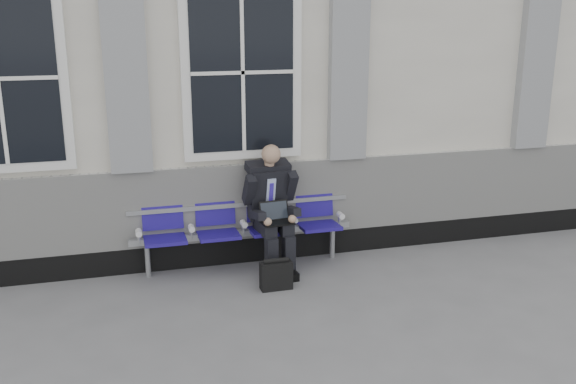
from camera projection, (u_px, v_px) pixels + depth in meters
name	position (u px, v px, depth m)	size (l,w,h in m)	color
ground	(240.00, 319.00, 6.27)	(70.00, 70.00, 0.00)	slate
station_building	(187.00, 62.00, 8.88)	(14.40, 4.40, 4.49)	silver
bench	(242.00, 222.00, 7.43)	(2.60, 0.47, 0.91)	#9EA0A3
businessman	(271.00, 203.00, 7.31)	(0.62, 0.83, 1.47)	black
briefcase	(276.00, 275.00, 6.91)	(0.35, 0.15, 0.35)	black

